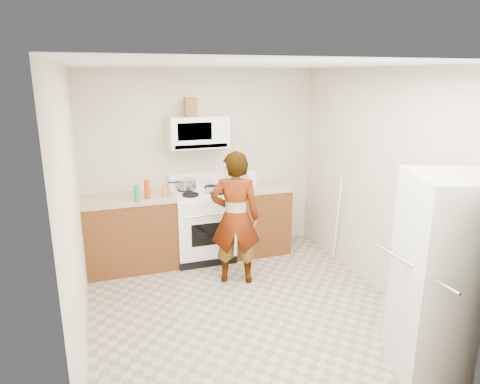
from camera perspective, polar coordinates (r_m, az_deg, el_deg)
name	(u,v)px	position (r m, az deg, el deg)	size (l,w,h in m)	color
floor	(247,310)	(4.71, 0.88, -15.44)	(3.60, 3.60, 0.00)	gray
back_wall	(203,163)	(5.88, -5.00, 3.89)	(3.20, 0.02, 2.50)	beige
right_wall	(383,184)	(4.96, 18.49, 1.02)	(0.02, 3.60, 2.50)	beige
cabinet_left	(131,234)	(5.66, -14.38, -5.45)	(1.12, 0.62, 0.90)	brown
counter_left	(128,199)	(5.51, -14.69, -0.89)	(1.14, 0.64, 0.04)	tan
cabinet_right	(256,220)	(6.01, 2.19, -3.71)	(0.80, 0.62, 0.90)	brown
counter_right	(257,188)	(5.87, 2.24, 0.60)	(0.82, 0.64, 0.04)	tan
gas_range	(202,224)	(5.77, -5.05, -4.21)	(0.76, 0.65, 1.13)	white
microwave	(198,132)	(5.61, -5.66, 7.99)	(0.76, 0.38, 0.40)	white
person	(235,218)	(5.00, -0.63, -3.48)	(0.58, 0.38, 1.59)	tan
fridge	(448,279)	(3.82, 26.03, -10.42)	(0.70, 0.70, 1.70)	silver
kettle	(252,179)	(5.90, 1.59, 1.79)	(0.16, 0.16, 0.19)	silver
jug	(190,107)	(5.54, -6.66, 11.20)	(0.14, 0.14, 0.24)	brown
saucepan	(187,184)	(5.68, -7.03, 1.02)	(0.23, 0.23, 0.12)	#AEAEB2
tray	(215,191)	(5.57, -3.35, 0.16)	(0.25, 0.16, 0.05)	silver
bottle_spray	(147,189)	(5.37, -12.27, 0.37)	(0.07, 0.07, 0.24)	red
bottle_hot_sauce	(164,191)	(5.42, -10.05, 0.12)	(0.05, 0.05, 0.15)	orange
bottle_green_cap	(137,193)	(5.29, -13.59, -0.17)	(0.06, 0.06, 0.20)	#198D3E
pot_lid	(170,194)	(5.54, -9.36, -0.26)	(0.21, 0.21, 0.01)	white
broom	(337,220)	(5.71, 12.85, -3.64)	(0.03, 0.03, 1.18)	white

